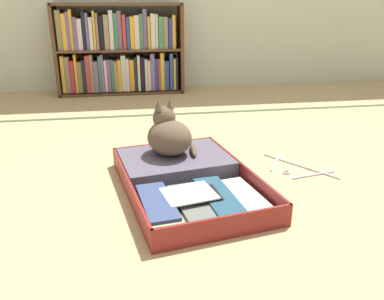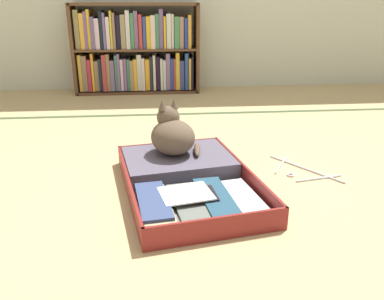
{
  "view_description": "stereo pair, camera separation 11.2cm",
  "coord_description": "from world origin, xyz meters",
  "views": [
    {
      "loc": [
        -0.36,
        -1.6,
        0.83
      ],
      "look_at": [
        -0.1,
        0.01,
        0.21
      ],
      "focal_mm": 36.68,
      "sensor_mm": 36.0,
      "label": 1
    },
    {
      "loc": [
        -0.25,
        -1.62,
        0.83
      ],
      "look_at": [
        -0.1,
        0.01,
        0.21
      ],
      "focal_mm": 36.68,
      "sensor_mm": 36.0,
      "label": 2
    }
  ],
  "objects": [
    {
      "name": "open_suitcase",
      "position": [
        -0.13,
        0.08,
        0.04
      ],
      "size": [
        0.71,
        0.94,
        0.1
      ],
      "color": "maroon",
      "rests_on": "ground_plane"
    },
    {
      "name": "clothes_hanger",
      "position": [
        0.49,
        0.2,
        0.0
      ],
      "size": [
        0.33,
        0.39,
        0.01
      ],
      "color": "silver",
      "rests_on": "ground_plane"
    },
    {
      "name": "black_cat",
      "position": [
        -0.17,
        0.28,
        0.2
      ],
      "size": [
        0.29,
        0.31,
        0.28
      ],
      "color": "brown",
      "rests_on": "open_suitcase"
    },
    {
      "name": "bookshelf",
      "position": [
        -0.44,
        2.23,
        0.38
      ],
      "size": [
        1.17,
        0.3,
        0.82
      ],
      "color": "brown",
      "rests_on": "ground_plane"
    },
    {
      "name": "ground_plane",
      "position": [
        0.0,
        0.0,
        0.0
      ],
      "size": [
        10.0,
        10.0,
        0.0
      ],
      "primitive_type": "plane",
      "color": "tan"
    },
    {
      "name": "tatami_border",
      "position": [
        0.0,
        1.37,
        0.0
      ],
      "size": [
        4.8,
        0.05,
        0.0
      ],
      "color": "#3F5333",
      "rests_on": "ground_plane"
    }
  ]
}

